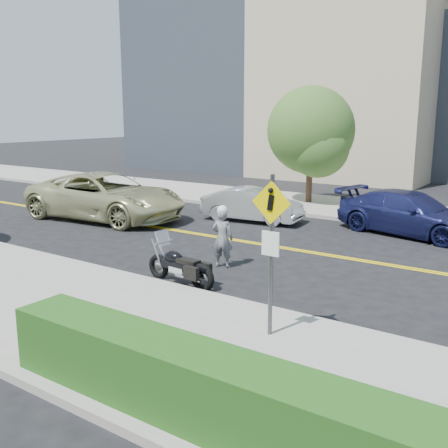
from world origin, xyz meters
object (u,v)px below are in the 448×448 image
motorcycle (180,259)px  motorcyclist (222,236)px  pedestrian_sign (271,240)px  suv (106,196)px  parked_car_silver (252,205)px  parked_car_blue (410,213)px  parked_car_white (90,185)px

motorcycle → motorcyclist: bearing=93.2°
pedestrian_sign → motorcycle: pedestrian_sign is taller
suv → parked_car_silver: size_ratio=1.67×
motorcycle → parked_car_silver: (-2.59, 7.62, 0.02)m
motorcyclist → suv: (-7.70, 2.85, 0.06)m
suv → parked_car_blue: 11.60m
suv → motorcycle: bearing=-126.4°
parked_car_blue → motorcycle: bearing=172.7°
motorcycle → suv: bearing=153.3°
parked_car_silver → motorcyclist: bearing=-163.2°
motorcyclist → suv: bearing=-35.5°
suv → pedestrian_sign: bearing=-124.7°
pedestrian_sign → parked_car_blue: bearing=92.1°
motorcycle → parked_car_blue: parked_car_blue is taller
motorcyclist → parked_car_silver: 6.39m
motorcyclist → parked_car_white: bearing=-41.5°
motorcycle → parked_car_white: 14.59m
motorcyclist → parked_car_blue: motorcyclist is taller
motorcyclist → pedestrian_sign: bearing=119.8°
pedestrian_sign → parked_car_silver: size_ratio=0.75×
parked_car_white → parked_car_silver: 9.69m
parked_car_white → pedestrian_sign: bearing=-123.5°
motorcycle → suv: (-7.66, 4.64, 0.29)m
motorcyclist → parked_car_silver: bearing=-80.9°
parked_car_silver → motorcycle: bearing=-168.7°
pedestrian_sign → motorcyclist: size_ratio=1.72×
motorcyclist → motorcycle: 1.81m
motorcycle → parked_car_white: bearing=151.8°
pedestrian_sign → suv: 12.92m
pedestrian_sign → motorcyclist: 5.08m
suv → parked_car_white: 5.65m
suv → parked_car_white: (-4.62, 3.25, -0.28)m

